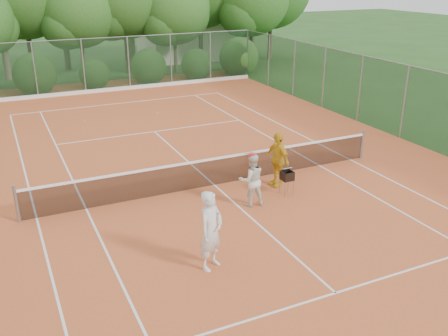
# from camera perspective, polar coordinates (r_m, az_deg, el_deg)

# --- Properties ---
(ground) EXTENTS (120.00, 120.00, 0.00)m
(ground) POSITION_cam_1_polar(r_m,az_deg,el_deg) (16.19, -1.06, -2.07)
(ground) COLOR #224819
(ground) RESTS_ON ground
(clay_court) EXTENTS (18.00, 36.00, 0.02)m
(clay_court) POSITION_cam_1_polar(r_m,az_deg,el_deg) (16.18, -1.06, -2.04)
(clay_court) COLOR #C45B2D
(clay_court) RESTS_ON ground
(club_building) EXTENTS (8.00, 5.00, 3.00)m
(club_building) POSITION_cam_1_polar(r_m,az_deg,el_deg) (40.74, -3.39, 14.58)
(club_building) COLOR beige
(club_building) RESTS_ON ground
(tennis_net) EXTENTS (11.97, 0.10, 1.10)m
(tennis_net) POSITION_cam_1_polar(r_m,az_deg,el_deg) (15.98, -1.08, -0.32)
(tennis_net) COLOR gray
(tennis_net) RESTS_ON clay_court
(player_white) EXTENTS (0.84, 0.76, 1.93)m
(player_white) POSITION_cam_1_polar(r_m,az_deg,el_deg) (11.47, -1.50, -7.16)
(player_white) COLOR silver
(player_white) RESTS_ON clay_court
(player_center_grp) EXTENTS (0.86, 0.73, 1.62)m
(player_center_grp) POSITION_cam_1_polar(r_m,az_deg,el_deg) (14.59, 3.16, -1.33)
(player_center_grp) COLOR silver
(player_center_grp) RESTS_ON clay_court
(player_yellow) EXTENTS (0.57, 1.09, 1.78)m
(player_yellow) POSITION_cam_1_polar(r_m,az_deg,el_deg) (15.96, 6.12, 0.99)
(player_yellow) COLOR gold
(player_yellow) RESTS_ON clay_court
(ball_hopper) EXTENTS (0.33, 0.33, 0.77)m
(ball_hopper) POSITION_cam_1_polar(r_m,az_deg,el_deg) (15.44, 7.22, -0.93)
(ball_hopper) COLOR gray
(ball_hopper) RESTS_ON clay_court
(stray_ball_a) EXTENTS (0.07, 0.07, 0.07)m
(stray_ball_a) POSITION_cam_1_polar(r_m,az_deg,el_deg) (23.95, -15.62, 5.22)
(stray_ball_a) COLOR #ADCA2F
(stray_ball_a) RESTS_ON clay_court
(stray_ball_b) EXTENTS (0.07, 0.07, 0.07)m
(stray_ball_b) POSITION_cam_1_polar(r_m,az_deg,el_deg) (26.77, -9.19, 7.44)
(stray_ball_b) COLOR gold
(stray_ball_b) RESTS_ON clay_court
(stray_ball_c) EXTENTS (0.07, 0.07, 0.07)m
(stray_ball_c) POSITION_cam_1_polar(r_m,az_deg,el_deg) (24.60, -7.60, 6.26)
(stray_ball_c) COLOR #CEE435
(stray_ball_c) RESTS_ON clay_court
(court_markings) EXTENTS (11.03, 23.83, 0.01)m
(court_markings) POSITION_cam_1_polar(r_m,az_deg,el_deg) (16.18, -1.06, -1.99)
(court_markings) COLOR white
(court_markings) RESTS_ON clay_court
(fence_back) EXTENTS (18.07, 0.07, 3.00)m
(fence_back) POSITION_cam_1_polar(r_m,az_deg,el_deg) (29.59, -13.28, 11.40)
(fence_back) COLOR #19381E
(fence_back) RESTS_ON clay_court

